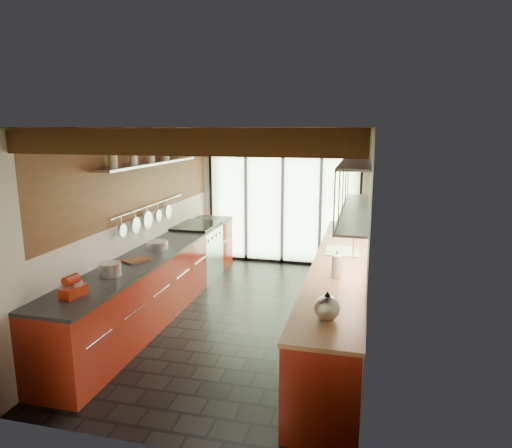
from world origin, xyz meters
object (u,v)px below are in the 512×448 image
Objects in this scene: kettle at (327,306)px; soap_bottle at (338,262)px; bowl at (348,223)px; stand_mixer at (74,288)px; paper_towel at (337,267)px.

soap_bottle is at bearing 90.00° from kettle.
soap_bottle is 0.88× the size of bowl.
stand_mixer is 2.96m from soap_bottle.
kettle is at bearing -90.00° from paper_towel.
paper_towel is at bearing 90.00° from kettle.
kettle is at bearing -90.00° from bowl.
stand_mixer reaches higher than soap_bottle.
stand_mixer is 0.96× the size of kettle.
stand_mixer is at bearing -121.00° from bowl.
paper_towel reaches higher than bowl.
soap_bottle is (2.54, 1.52, 0.01)m from stand_mixer.
bowl is at bearing 90.00° from paper_towel.
paper_towel reaches higher than soap_bottle.
stand_mixer is at bearing -153.97° from paper_towel.
bowl is (2.54, 4.23, -0.06)m from stand_mixer.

